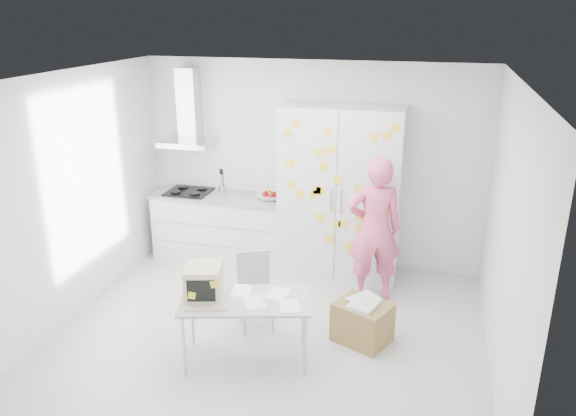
% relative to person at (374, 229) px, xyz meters
% --- Properties ---
extents(floor, '(4.50, 4.00, 0.02)m').
position_rel_person_xyz_m(floor, '(-0.96, -1.10, -0.88)').
color(floor, silver).
rests_on(floor, ground).
extents(walls, '(4.52, 4.01, 2.70)m').
position_rel_person_xyz_m(walls, '(-0.96, -0.38, 0.48)').
color(walls, white).
rests_on(walls, ground).
extents(ceiling, '(4.50, 4.00, 0.02)m').
position_rel_person_xyz_m(ceiling, '(-0.96, -1.10, 1.83)').
color(ceiling, white).
rests_on(ceiling, walls).
extents(counter_run, '(1.84, 0.63, 1.28)m').
position_rel_person_xyz_m(counter_run, '(-2.15, 0.60, -0.40)').
color(counter_run, white).
rests_on(counter_run, ground).
extents(range_hood, '(0.70, 0.48, 1.01)m').
position_rel_person_xyz_m(range_hood, '(-2.61, 0.74, 1.08)').
color(range_hood, silver).
rests_on(range_hood, walls).
extents(tall_cabinet, '(1.50, 0.68, 2.20)m').
position_rel_person_xyz_m(tall_cabinet, '(-0.51, 0.57, 0.23)').
color(tall_cabinet, silver).
rests_on(tall_cabinet, ground).
extents(person, '(0.73, 0.59, 1.75)m').
position_rel_person_xyz_m(person, '(0.00, 0.00, 0.00)').
color(person, '#EF5C8A').
rests_on(person, ground).
extents(desk, '(1.36, 0.93, 0.99)m').
position_rel_person_xyz_m(desk, '(-1.29, -1.64, -0.13)').
color(desk, '#ABB0B6').
rests_on(desk, ground).
extents(chair, '(0.50, 0.50, 0.83)m').
position_rel_person_xyz_m(chair, '(-1.16, -0.95, -0.40)').
color(chair, '#ADAEAB').
rests_on(chair, ground).
extents(cardboard_box, '(0.67, 0.61, 0.47)m').
position_rel_person_xyz_m(cardboard_box, '(0.02, -0.98, -0.65)').
color(cardboard_box, olive).
rests_on(cardboard_box, ground).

